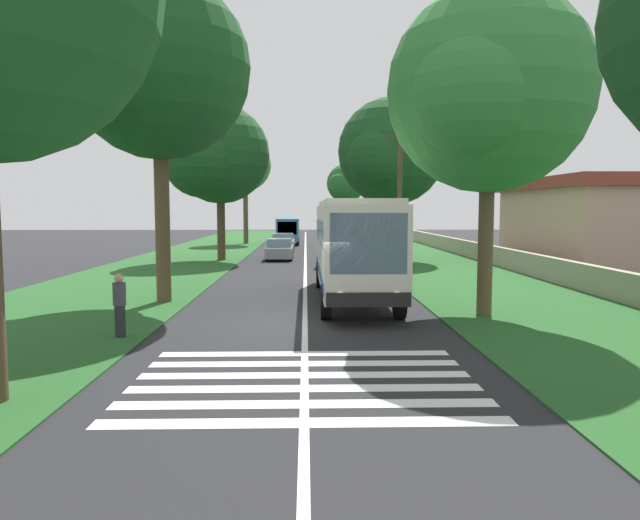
% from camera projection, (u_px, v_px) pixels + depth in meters
% --- Properties ---
extents(ground, '(160.00, 160.00, 0.00)m').
position_uv_depth(ground, '(305.00, 323.00, 17.67)').
color(ground, '#262628').
extents(grass_verge_left, '(120.00, 8.00, 0.04)m').
position_uv_depth(grass_verge_left, '(157.00, 271.00, 32.41)').
color(grass_verge_left, '#235623').
rests_on(grass_verge_left, ground).
extents(grass_verge_right, '(120.00, 8.00, 0.04)m').
position_uv_depth(grass_verge_right, '(451.00, 270.00, 32.80)').
color(grass_verge_right, '#235623').
rests_on(grass_verge_right, ground).
extents(centre_line, '(110.00, 0.16, 0.01)m').
position_uv_depth(centre_line, '(305.00, 271.00, 32.61)').
color(centre_line, silver).
rests_on(centre_line, ground).
extents(coach_bus, '(11.16, 2.62, 3.73)m').
position_uv_depth(coach_bus, '(353.00, 243.00, 21.97)').
color(coach_bus, silver).
rests_on(coach_bus, ground).
extents(zebra_crossing, '(4.95, 6.80, 0.01)m').
position_uv_depth(zebra_crossing, '(304.00, 381.00, 11.62)').
color(zebra_crossing, silver).
rests_on(zebra_crossing, ground).
extents(trailing_car_0, '(4.30, 1.78, 1.43)m').
position_uv_depth(trailing_car_0, '(280.00, 250.00, 39.83)').
color(trailing_car_0, gray).
rests_on(trailing_car_0, ground).
extents(trailing_car_1, '(4.30, 1.78, 1.43)m').
position_uv_depth(trailing_car_1, '(283.00, 243.00, 48.30)').
color(trailing_car_1, '#B7A893').
rests_on(trailing_car_1, ground).
extents(trailing_minibus_0, '(6.00, 2.14, 2.53)m').
position_uv_depth(trailing_minibus_0, '(288.00, 229.00, 56.55)').
color(trailing_minibus_0, teal).
rests_on(trailing_minibus_0, ground).
extents(roadside_tree_left_0, '(7.86, 6.59, 10.20)m').
position_uv_depth(roadside_tree_left_0, '(216.00, 157.00, 38.24)').
color(roadside_tree_left_0, '#4C3826').
rests_on(roadside_tree_left_0, grass_verge_left).
extents(roadside_tree_left_2, '(7.55, 6.51, 11.65)m').
position_uv_depth(roadside_tree_left_2, '(155.00, 73.00, 20.80)').
color(roadside_tree_left_2, brown).
rests_on(roadside_tree_left_2, grass_verge_left).
extents(roadside_tree_left_3, '(6.08, 5.06, 10.21)m').
position_uv_depth(roadside_tree_left_3, '(244.00, 167.00, 57.15)').
color(roadside_tree_left_3, brown).
rests_on(roadside_tree_left_3, grass_verge_left).
extents(roadside_tree_right_1, '(6.07, 5.11, 9.33)m').
position_uv_depth(roadside_tree_right_1, '(345.00, 185.00, 77.50)').
color(roadside_tree_right_1, brown).
rests_on(roadside_tree_right_1, grass_verge_right).
extents(roadside_tree_right_2, '(7.57, 6.35, 10.23)m').
position_uv_depth(roadside_tree_right_2, '(483.00, 98.00, 18.39)').
color(roadside_tree_right_2, brown).
rests_on(roadside_tree_right_2, grass_verge_right).
extents(roadside_tree_right_3, '(8.15, 7.19, 10.81)m').
position_uv_depth(roadside_tree_right_3, '(389.00, 154.00, 39.26)').
color(roadside_tree_right_3, '#4C3826').
rests_on(roadside_tree_right_3, grass_verge_right).
extents(utility_pole, '(0.24, 1.40, 7.52)m').
position_uv_depth(utility_pole, '(400.00, 199.00, 29.13)').
color(utility_pole, '#473828').
rests_on(utility_pole, grass_verge_right).
extents(roadside_wall, '(70.00, 0.40, 1.13)m').
position_uv_depth(roadside_wall, '(485.00, 253.00, 37.82)').
color(roadside_wall, '#9E937F').
rests_on(roadside_wall, grass_verge_right).
extents(roadside_building, '(12.68, 7.49, 5.16)m').
position_uv_depth(roadside_building, '(594.00, 223.00, 33.55)').
color(roadside_building, tan).
rests_on(roadside_building, ground).
extents(pedestrian, '(0.34, 0.34, 1.69)m').
position_uv_depth(pedestrian, '(120.00, 304.00, 15.45)').
color(pedestrian, '#26262D').
rests_on(pedestrian, grass_verge_left).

